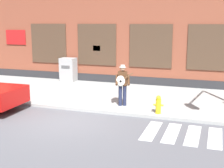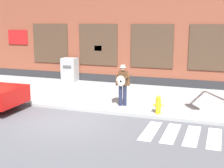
% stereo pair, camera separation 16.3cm
% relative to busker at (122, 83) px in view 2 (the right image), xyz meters
% --- Properties ---
extents(ground_plane, '(160.00, 160.00, 0.00)m').
position_rel_busker_xyz_m(ground_plane, '(-1.38, -2.17, -1.09)').
color(ground_plane, '#56565B').
extents(sidewalk, '(28.00, 5.59, 0.12)m').
position_rel_busker_xyz_m(sidewalk, '(-1.38, 1.82, -1.03)').
color(sidewalk, '#9E9E99').
rests_on(sidewalk, ground).
extents(building_backdrop, '(28.00, 4.06, 9.17)m').
position_rel_busker_xyz_m(building_backdrop, '(-1.38, 6.61, 3.49)').
color(building_backdrop, brown).
rests_on(building_backdrop, ground).
extents(busker, '(0.78, 0.66, 1.70)m').
position_rel_busker_xyz_m(busker, '(0.00, 0.00, 0.00)').
color(busker, '#1E233D').
rests_on(busker, sidewalk).
extents(utility_box, '(0.86, 0.69, 1.36)m').
position_rel_busker_xyz_m(utility_box, '(-4.56, 4.17, -0.29)').
color(utility_box, '#9E9E9E').
rests_on(utility_box, sidewalk).
extents(fire_hydrant, '(0.38, 0.20, 0.70)m').
position_rel_busker_xyz_m(fire_hydrant, '(1.62, -0.62, -0.62)').
color(fire_hydrant, gold).
rests_on(fire_hydrant, sidewalk).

